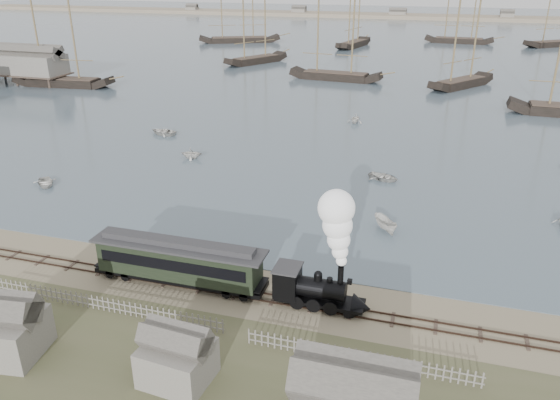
# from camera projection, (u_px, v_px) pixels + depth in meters

# --- Properties ---
(ground) EXTENTS (600.00, 600.00, 0.00)m
(ground) POSITION_uv_depth(u_px,v_px,m) (223.00, 277.00, 44.71)
(ground) COLOR gray
(ground) RESTS_ON ground
(harbor_water) EXTENTS (600.00, 336.00, 0.06)m
(harbor_water) POSITION_uv_depth(u_px,v_px,m) (404.00, 37.00, 194.28)
(harbor_water) COLOR #4A5C69
(harbor_water) RESTS_ON ground
(rail_track) EXTENTS (120.00, 1.80, 0.16)m
(rail_track) POSITION_uv_depth(u_px,v_px,m) (213.00, 289.00, 42.93)
(rail_track) COLOR #34241C
(rail_track) RESTS_ON ground
(picket_fence_west) EXTENTS (19.00, 0.10, 1.20)m
(picket_fence_west) POSITION_uv_depth(u_px,v_px,m) (105.00, 311.00, 40.27)
(picket_fence_west) COLOR slate
(picket_fence_west) RESTS_ON ground
(picket_fence_east) EXTENTS (15.00, 0.10, 1.20)m
(picket_fence_east) POSITION_uv_depth(u_px,v_px,m) (360.00, 365.00, 34.81)
(picket_fence_east) COLOR slate
(picket_fence_east) RESTS_ON ground
(shed_left) EXTENTS (5.00, 4.00, 4.10)m
(shed_left) POSITION_uv_depth(u_px,v_px,m) (7.00, 353.00, 35.92)
(shed_left) COLOR slate
(shed_left) RESTS_ON ground
(shed_mid) EXTENTS (4.00, 3.50, 3.60)m
(shed_mid) POSITION_uv_depth(u_px,v_px,m) (179.00, 379.00, 33.62)
(shed_mid) COLOR slate
(shed_mid) RESTS_ON ground
(far_spit) EXTENTS (500.00, 20.00, 1.80)m
(far_spit) POSITION_uv_depth(u_px,v_px,m) (418.00, 18.00, 264.68)
(far_spit) COLOR tan
(far_spit) RESTS_ON ground
(locomotive) EXTENTS (7.26, 2.71, 9.05)m
(locomotive) POSITION_uv_depth(u_px,v_px,m) (331.00, 260.00, 38.83)
(locomotive) COLOR black
(locomotive) RESTS_ON ground
(passenger_coach) EXTENTS (14.14, 2.73, 3.43)m
(passenger_coach) POSITION_uv_depth(u_px,v_px,m) (179.00, 260.00, 42.83)
(passenger_coach) COLOR black
(passenger_coach) RESTS_ON ground
(beached_dinghy) EXTENTS (3.89, 4.27, 0.73)m
(beached_dinghy) POSITION_uv_depth(u_px,v_px,m) (238.00, 277.00, 44.03)
(beached_dinghy) COLOR silver
(beached_dinghy) RESTS_ON ground
(rowboat_0) EXTENTS (4.32, 4.28, 0.74)m
(rowboat_0) POSITION_uv_depth(u_px,v_px,m) (45.00, 183.00, 62.95)
(rowboat_0) COLOR silver
(rowboat_0) RESTS_ON harbor_water
(rowboat_1) EXTENTS (2.85, 3.16, 1.48)m
(rowboat_1) POSITION_uv_depth(u_px,v_px,m) (191.00, 153.00, 71.73)
(rowboat_1) COLOR silver
(rowboat_1) RESTS_ON harbor_water
(rowboat_2) EXTENTS (3.26, 3.02, 1.25)m
(rowboat_2) POSITION_uv_depth(u_px,v_px,m) (385.00, 224.00, 52.20)
(rowboat_2) COLOR silver
(rowboat_2) RESTS_ON harbor_water
(rowboat_3) EXTENTS (3.81, 4.44, 0.77)m
(rowboat_3) POSITION_uv_depth(u_px,v_px,m) (384.00, 177.00, 64.60)
(rowboat_3) COLOR silver
(rowboat_3) RESTS_ON harbor_water
(rowboat_6) EXTENTS (3.79, 4.75, 0.88)m
(rowboat_6) POSITION_uv_depth(u_px,v_px,m) (163.00, 131.00, 82.14)
(rowboat_6) COLOR silver
(rowboat_6) RESTS_ON harbor_water
(rowboat_7) EXTENTS (3.18, 2.85, 1.50)m
(rowboat_7) POSITION_uv_depth(u_px,v_px,m) (355.00, 118.00, 87.99)
(rowboat_7) COLOR silver
(rowboat_7) RESTS_ON harbor_water
(schooner_0) EXTENTS (21.86, 7.06, 20.00)m
(schooner_0) POSITION_uv_depth(u_px,v_px,m) (57.00, 37.00, 111.31)
(schooner_0) COLOR black
(schooner_0) RESTS_ON harbor_water
(schooner_1) EXTENTS (13.11, 18.48, 20.00)m
(schooner_1) POSITION_uv_depth(u_px,v_px,m) (256.00, 23.00, 138.52)
(schooner_1) COLOR black
(schooner_1) RESTS_ON harbor_water
(schooner_2) EXTENTS (20.87, 6.57, 20.00)m
(schooner_2) POSITION_uv_depth(u_px,v_px,m) (337.00, 33.00, 117.69)
(schooner_2) COLOR black
(schooner_2) RESTS_ON harbor_water
(schooner_3) EXTENTS (13.82, 17.45, 20.00)m
(schooner_3) POSITION_uv_depth(u_px,v_px,m) (467.00, 38.00, 110.34)
(schooner_3) COLOR black
(schooner_3) RESTS_ON harbor_water
(schooner_6) EXTENTS (26.67, 16.80, 20.00)m
(schooner_6) POSITION_uv_depth(u_px,v_px,m) (239.00, 11.00, 177.50)
(schooner_6) COLOR black
(schooner_6) RESTS_ON harbor_water
(schooner_7) EXTENTS (8.74, 20.32, 20.00)m
(schooner_7) POSITION_uv_depth(u_px,v_px,m) (355.00, 13.00, 167.28)
(schooner_7) COLOR black
(schooner_7) RESTS_ON harbor_water
(schooner_8) EXTENTS (21.90, 5.89, 20.00)m
(schooner_8) POSITION_uv_depth(u_px,v_px,m) (462.00, 11.00, 175.59)
(schooner_8) COLOR black
(schooner_8) RESTS_ON harbor_water
(schooner_9) EXTENTS (19.41, 16.48, 20.00)m
(schooner_9) POSITION_uv_depth(u_px,v_px,m) (559.00, 13.00, 168.24)
(schooner_9) COLOR black
(schooner_9) RESTS_ON harbor_water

